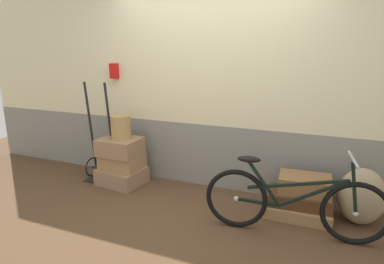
{
  "coord_description": "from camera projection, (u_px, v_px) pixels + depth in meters",
  "views": [
    {
      "loc": [
        1.28,
        -2.99,
        1.73
      ],
      "look_at": [
        -0.06,
        0.29,
        0.83
      ],
      "focal_mm": 30.47,
      "sensor_mm": 36.0,
      "label": 1
    }
  ],
  "objects": [
    {
      "name": "bicycle",
      "position": [
        292.0,
        203.0,
        3.05
      ],
      "size": [
        1.68,
        0.46,
        0.82
      ],
      "color": "black",
      "rests_on": "ground"
    },
    {
      "name": "burlap_sack",
      "position": [
        361.0,
        196.0,
        3.27
      ],
      "size": [
        0.45,
        0.38,
        0.59
      ],
      "primitive_type": "ellipsoid",
      "color": "#9E8966",
      "rests_on": "ground"
    },
    {
      "name": "suitcase_5",
      "position": [
        305.0,
        184.0,
        3.44
      ],
      "size": [
        0.55,
        0.39,
        0.18
      ],
      "primitive_type": "cube",
      "rotation": [
        0.0,
        0.0,
        0.06
      ],
      "color": "olive",
      "rests_on": "suitcase_4"
    },
    {
      "name": "wicker_basket",
      "position": [
        121.0,
        127.0,
        4.13
      ],
      "size": [
        0.25,
        0.25,
        0.3
      ],
      "primitive_type": "cylinder",
      "color": "#A8844C",
      "rests_on": "suitcase_2"
    },
    {
      "name": "suitcase_2",
      "position": [
        120.0,
        147.0,
        4.2
      ],
      "size": [
        0.52,
        0.43,
        0.22
      ],
      "primitive_type": "cube",
      "rotation": [
        0.0,
        0.0,
        -0.02
      ],
      "color": "#937051",
      "rests_on": "suitcase_1"
    },
    {
      "name": "suitcase_3",
      "position": [
        298.0,
        209.0,
        3.49
      ],
      "size": [
        0.68,
        0.48,
        0.12
      ],
      "primitive_type": "cube",
      "rotation": [
        0.0,
        0.0,
        0.01
      ],
      "color": "#9E754C",
      "rests_on": "ground"
    },
    {
      "name": "suitcase_0",
      "position": [
        122.0,
        176.0,
        4.31
      ],
      "size": [
        0.61,
        0.54,
        0.21
      ],
      "primitive_type": "cube",
      "rotation": [
        0.0,
        0.0,
        -0.12
      ],
      "color": "#937051",
      "rests_on": "ground"
    },
    {
      "name": "suitcase_4",
      "position": [
        299.0,
        198.0,
        3.47
      ],
      "size": [
        0.66,
        0.42,
        0.13
      ],
      "primitive_type": "cube",
      "rotation": [
        0.0,
        0.0,
        0.05
      ],
      "color": "#4C2D19",
      "rests_on": "suitcase_3"
    },
    {
      "name": "ground",
      "position": [
        187.0,
        214.0,
        3.58
      ],
      "size": [
        9.25,
        5.2,
        0.06
      ],
      "primitive_type": "cube",
      "color": "#513823"
    },
    {
      "name": "station_building",
      "position": [
        214.0,
        83.0,
        4.0
      ],
      "size": [
        7.25,
        0.74,
        2.65
      ],
      "color": "gray",
      "rests_on": "ground"
    },
    {
      "name": "luggage_trolley",
      "position": [
        101.0,
        156.0,
        4.41
      ],
      "size": [
        0.4,
        0.36,
        1.32
      ],
      "color": "black",
      "rests_on": "ground"
    },
    {
      "name": "suitcase_1",
      "position": [
        123.0,
        161.0,
        4.27
      ],
      "size": [
        0.5,
        0.43,
        0.19
      ],
      "primitive_type": "cube",
      "rotation": [
        0.0,
        0.0,
        -0.01
      ],
      "color": "#9E754C",
      "rests_on": "suitcase_0"
    }
  ]
}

